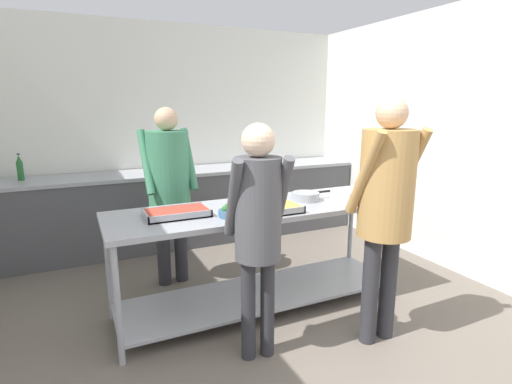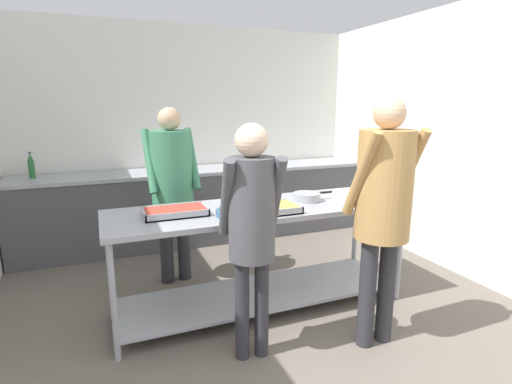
% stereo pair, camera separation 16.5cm
% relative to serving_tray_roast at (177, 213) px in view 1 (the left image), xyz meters
% --- Properties ---
extents(wall_rear, '(4.43, 0.06, 2.65)m').
position_rel_serving_tray_roast_xyz_m(wall_rear, '(0.66, 2.24, 0.42)').
color(wall_rear, silver).
rests_on(wall_rear, ground_plane).
extents(wall_right, '(0.06, 4.12, 2.65)m').
position_rel_serving_tray_roast_xyz_m(wall_right, '(2.84, 0.24, 0.42)').
color(wall_right, silver).
rests_on(wall_right, ground_plane).
extents(back_counter, '(4.27, 0.65, 0.91)m').
position_rel_serving_tray_roast_xyz_m(back_counter, '(0.66, 1.87, -0.45)').
color(back_counter, '#4C4C51').
rests_on(back_counter, ground_plane).
extents(serving_counter, '(2.46, 0.75, 0.88)m').
position_rel_serving_tray_roast_xyz_m(serving_counter, '(0.69, -0.00, -0.31)').
color(serving_counter, '#9EA0A8').
rests_on(serving_counter, ground_plane).
extents(serving_tray_roast, '(0.47, 0.27, 0.05)m').
position_rel_serving_tray_roast_xyz_m(serving_tray_roast, '(0.00, 0.00, 0.00)').
color(serving_tray_roast, '#9EA0A8').
rests_on(serving_tray_roast, serving_counter).
extents(broccoli_bowl, '(0.19, 0.19, 0.09)m').
position_rel_serving_tray_roast_xyz_m(broccoli_bowl, '(0.36, -0.17, 0.01)').
color(broccoli_bowl, '#3D668C').
rests_on(broccoli_bowl, serving_counter).
extents(serving_tray_vegetables, '(0.41, 0.30, 0.05)m').
position_rel_serving_tray_roast_xyz_m(serving_tray_vegetables, '(0.70, -0.19, 0.00)').
color(serving_tray_vegetables, '#9EA0A8').
rests_on(serving_tray_vegetables, serving_counter).
extents(sauce_pan, '(0.37, 0.23, 0.07)m').
position_rel_serving_tray_roast_xyz_m(sauce_pan, '(1.13, 0.02, 0.01)').
color(sauce_pan, '#9EA0A8').
rests_on(sauce_pan, serving_counter).
extents(plate_stack, '(0.27, 0.27, 0.07)m').
position_rel_serving_tray_roast_xyz_m(plate_stack, '(1.48, -0.05, 0.01)').
color(plate_stack, white).
rests_on(plate_stack, serving_counter).
extents(guest_serving_left, '(0.43, 0.35, 1.59)m').
position_rel_serving_tray_roast_xyz_m(guest_serving_left, '(0.37, -0.62, 0.09)').
color(guest_serving_left, '#2D2D33').
rests_on(guest_serving_left, ground_plane).
extents(guest_serving_right, '(0.46, 0.37, 1.74)m').
position_rel_serving_tray_roast_xyz_m(guest_serving_right, '(1.26, -0.80, 0.17)').
color(guest_serving_right, '#2D2D33').
rests_on(guest_serving_right, ground_plane).
extents(cook_behind_counter, '(0.50, 0.38, 1.67)m').
position_rel_serving_tray_roast_xyz_m(cook_behind_counter, '(0.13, 0.78, 0.12)').
color(cook_behind_counter, '#2D2D33').
rests_on(cook_behind_counter, ground_plane).
extents(water_bottle, '(0.06, 0.06, 0.28)m').
position_rel_serving_tray_roast_xyz_m(water_bottle, '(-1.17, 1.95, 0.13)').
color(water_bottle, '#23602D').
rests_on(water_bottle, back_counter).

